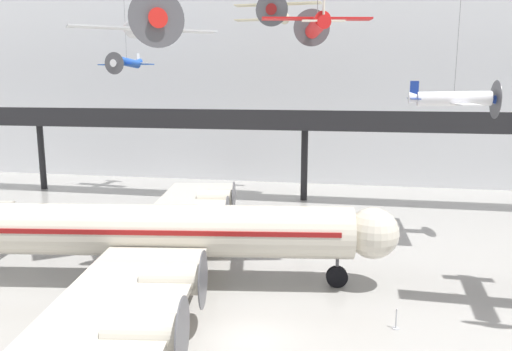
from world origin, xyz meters
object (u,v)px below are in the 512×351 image
stanchion_barrier (396,323)px  suspended_plane_red_highwing (317,25)px  suspended_plane_cream_biplane (278,14)px  airliner_silver_main (148,231)px  suspended_plane_blue_trainer (127,62)px  suspended_plane_white_twin (454,99)px  suspended_plane_silver_racer (143,24)px

stanchion_barrier → suspended_plane_red_highwing: bearing=129.2°
suspended_plane_cream_biplane → suspended_plane_red_highwing: (5.32, -21.36, -3.41)m
airliner_silver_main → suspended_plane_blue_trainer: size_ratio=3.64×
suspended_plane_white_twin → stanchion_barrier: size_ratio=11.90×
suspended_plane_silver_racer → stanchion_barrier: size_ratio=7.86×
stanchion_barrier → suspended_plane_cream_biplane: bearing=110.2°
suspended_plane_silver_racer → suspended_plane_cream_biplane: bearing=129.1°
suspended_plane_white_twin → stanchion_barrier: (-4.99, -15.72, -10.65)m
airliner_silver_main → suspended_plane_white_twin: suspended_plane_white_twin is taller
airliner_silver_main → stanchion_barrier: airliner_silver_main is taller
suspended_plane_silver_racer → stanchion_barrier: (15.53, -6.36, -15.46)m
suspended_plane_cream_biplane → suspended_plane_white_twin: bearing=55.9°
airliner_silver_main → suspended_plane_cream_biplane: size_ratio=3.99×
suspended_plane_cream_biplane → stanchion_barrier: (9.97, -27.07, -18.55)m
airliner_silver_main → stanchion_barrier: 15.02m
suspended_plane_red_highwing → suspended_plane_white_twin: suspended_plane_red_highwing is taller
suspended_plane_cream_biplane → suspended_plane_silver_racer: 21.67m
suspended_plane_blue_trainer → suspended_plane_cream_biplane: bearing=94.1°
suspended_plane_blue_trainer → suspended_plane_silver_racer: bearing=35.3°
suspended_plane_red_highwing → suspended_plane_cream_biplane: bearing=2.0°
airliner_silver_main → suspended_plane_red_highwing: size_ratio=4.24×
suspended_plane_red_highwing → suspended_plane_silver_racer: (-10.87, 0.65, 0.32)m
suspended_plane_silver_racer → stanchion_barrier: 22.82m
airliner_silver_main → suspended_plane_white_twin: bearing=25.0°
suspended_plane_white_twin → suspended_plane_silver_racer: size_ratio=1.51×
suspended_plane_cream_biplane → stanchion_barrier: bearing=23.3°
airliner_silver_main → suspended_plane_silver_racer: bearing=101.4°
suspended_plane_white_twin → suspended_plane_blue_trainer: bearing=156.7°
airliner_silver_main → suspended_plane_silver_racer: (-1.15, 3.25, 12.43)m
suspended_plane_red_highwing → stanchion_barrier: 16.84m
suspended_plane_cream_biplane → stanchion_barrier: 34.30m
airliner_silver_main → suspended_plane_red_highwing: (9.72, 2.60, 12.11)m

